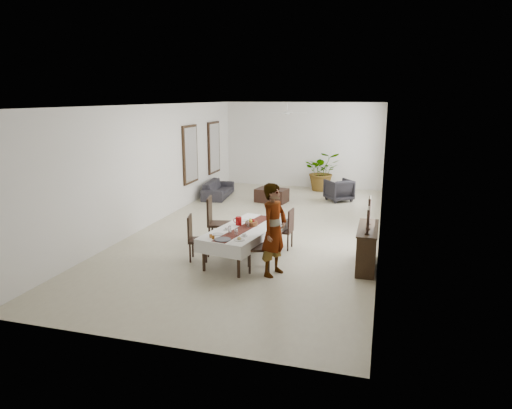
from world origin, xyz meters
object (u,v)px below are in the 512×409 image
object	(u,v)px
red_pitcher	(239,221)
sofa	(218,189)
sideboard_body	(367,248)
dining_table_top	(245,229)
woman	(274,230)

from	to	relation	value
red_pitcher	sofa	distance (m)	6.08
red_pitcher	sideboard_body	xyz separation A→B (m)	(2.73, -0.01, -0.36)
dining_table_top	sideboard_body	xyz separation A→B (m)	(2.54, 0.16, -0.24)
woman	sideboard_body	bearing A→B (deg)	-43.01
red_pitcher	sofa	xyz separation A→B (m)	(-2.53, 5.50, -0.49)
woman	sofa	bearing A→B (deg)	48.90
dining_table_top	red_pitcher	xyz separation A→B (m)	(-0.20, 0.17, 0.12)
woman	sofa	size ratio (longest dim) A/B	0.96
sofa	dining_table_top	bearing A→B (deg)	-160.51
sideboard_body	dining_table_top	bearing A→B (deg)	-176.38
sideboard_body	sofa	size ratio (longest dim) A/B	0.72
dining_table_top	sideboard_body	size ratio (longest dim) A/B	1.58
woman	sofa	xyz separation A→B (m)	(-3.53, 6.40, -0.63)
red_pitcher	sideboard_body	size ratio (longest dim) A/B	0.13
woman	red_pitcher	bearing A→B (deg)	68.38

